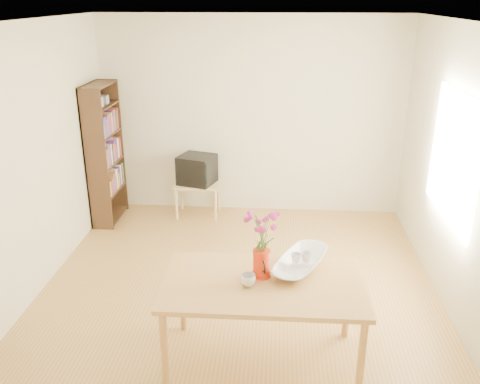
# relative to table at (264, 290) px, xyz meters

# --- Properties ---
(room) EXTENTS (4.50, 4.50, 4.50)m
(room) POSITION_rel_table_xyz_m (-0.25, 0.95, 0.62)
(room) COLOR #A27639
(room) RESTS_ON ground
(table) EXTENTS (1.56, 0.90, 0.75)m
(table) POSITION_rel_table_xyz_m (0.00, 0.00, 0.00)
(table) COLOR #B7813E
(table) RESTS_ON ground
(tv_stand) EXTENTS (0.60, 0.45, 0.46)m
(tv_stand) POSITION_rel_table_xyz_m (-0.98, 2.91, -0.29)
(tv_stand) COLOR tan
(tv_stand) RESTS_ON ground
(bookshelf) EXTENTS (0.28, 0.70, 1.80)m
(bookshelf) POSITION_rel_table_xyz_m (-2.13, 2.69, 0.16)
(bookshelf) COLOR black
(bookshelf) RESTS_ON ground
(pitcher) EXTENTS (0.15, 0.22, 0.23)m
(pitcher) POSITION_rel_table_xyz_m (-0.02, 0.09, 0.18)
(pitcher) COLOR red
(pitcher) RESTS_ON table
(flowers) EXTENTS (0.26, 0.26, 0.37)m
(flowers) POSITION_rel_table_xyz_m (-0.02, 0.09, 0.47)
(flowers) COLOR #F539AB
(flowers) RESTS_ON pitcher
(mug) EXTENTS (0.15, 0.15, 0.09)m
(mug) POSITION_rel_table_xyz_m (-0.12, -0.06, 0.12)
(mug) COLOR white
(mug) RESTS_ON table
(bowl) EXTENTS (0.61, 0.61, 0.43)m
(bowl) POSITION_rel_table_xyz_m (0.29, 0.27, 0.29)
(bowl) COLOR white
(bowl) RESTS_ON table
(teacup_a) EXTENTS (0.10, 0.10, 0.07)m
(teacup_a) POSITION_rel_table_xyz_m (0.25, 0.27, 0.25)
(teacup_a) COLOR white
(teacup_a) RESTS_ON bowl
(teacup_b) EXTENTS (0.10, 0.10, 0.07)m
(teacup_b) POSITION_rel_table_xyz_m (0.33, 0.29, 0.25)
(teacup_b) COLOR white
(teacup_b) RESTS_ON bowl
(television) EXTENTS (0.54, 0.52, 0.38)m
(television) POSITION_rel_table_xyz_m (-0.98, 2.92, -0.02)
(television) COLOR black
(television) RESTS_ON tv_stand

